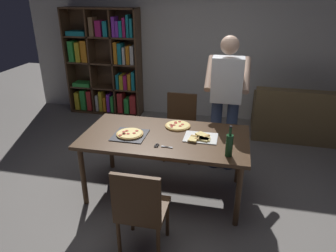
% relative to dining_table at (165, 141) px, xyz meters
% --- Properties ---
extents(ground_plane, '(12.00, 12.00, 0.00)m').
position_rel_dining_table_xyz_m(ground_plane, '(0.00, 0.00, -0.68)').
color(ground_plane, gray).
extents(back_wall, '(6.40, 0.10, 2.80)m').
position_rel_dining_table_xyz_m(back_wall, '(0.00, 2.60, 0.72)').
color(back_wall, silver).
rests_on(back_wall, ground_plane).
extents(dining_table, '(1.83, 0.96, 0.75)m').
position_rel_dining_table_xyz_m(dining_table, '(0.00, 0.00, 0.00)').
color(dining_table, '#4C331E').
rests_on(dining_table, ground_plane).
extents(chair_near_camera, '(0.42, 0.42, 0.90)m').
position_rel_dining_table_xyz_m(chair_near_camera, '(-0.00, -0.97, -0.17)').
color(chair_near_camera, '#472D19').
rests_on(chair_near_camera, ground_plane).
extents(chair_far_side, '(0.42, 0.42, 0.90)m').
position_rel_dining_table_xyz_m(chair_far_side, '(0.00, 0.97, -0.17)').
color(chair_far_side, '#472D19').
rests_on(chair_far_side, ground_plane).
extents(couch, '(1.72, 0.89, 0.85)m').
position_rel_dining_table_xyz_m(couch, '(1.90, 1.99, -0.38)').
color(couch, brown).
rests_on(couch, ground_plane).
extents(bookshelf, '(1.40, 0.35, 1.95)m').
position_rel_dining_table_xyz_m(bookshelf, '(-1.69, 2.37, 0.24)').
color(bookshelf, '#513823').
rests_on(bookshelf, ground_plane).
extents(person_serving_pizza, '(0.55, 0.54, 1.75)m').
position_rel_dining_table_xyz_m(person_serving_pizza, '(0.61, 0.75, 0.32)').
color(person_serving_pizza, '#38476B').
rests_on(person_serving_pizza, ground_plane).
extents(pepperoni_pizza_on_tray, '(0.36, 0.36, 0.04)m').
position_rel_dining_table_xyz_m(pepperoni_pizza_on_tray, '(-0.38, -0.08, 0.08)').
color(pepperoni_pizza_on_tray, '#2D2D33').
rests_on(pepperoni_pizza_on_tray, dining_table).
extents(pizza_slices_on_towel, '(0.36, 0.29, 0.03)m').
position_rel_dining_table_xyz_m(pizza_slices_on_towel, '(0.39, 0.00, 0.08)').
color(pizza_slices_on_towel, white).
rests_on(pizza_slices_on_towel, dining_table).
extents(wine_bottle, '(0.07, 0.07, 0.32)m').
position_rel_dining_table_xyz_m(wine_bottle, '(0.70, -0.31, 0.19)').
color(wine_bottle, '#194723').
rests_on(wine_bottle, dining_table).
extents(kitchen_scissors, '(0.20, 0.09, 0.01)m').
position_rel_dining_table_xyz_m(kitchen_scissors, '(0.01, -0.27, 0.07)').
color(kitchen_scissors, silver).
rests_on(kitchen_scissors, dining_table).
extents(second_pizza_plain, '(0.30, 0.30, 0.03)m').
position_rel_dining_table_xyz_m(second_pizza_plain, '(0.09, 0.27, 0.08)').
color(second_pizza_plain, tan).
rests_on(second_pizza_plain, dining_table).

